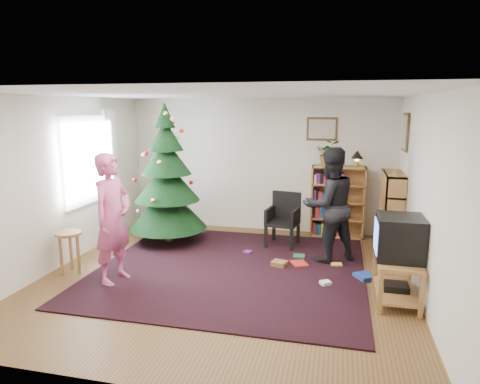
% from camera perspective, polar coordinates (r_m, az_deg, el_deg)
% --- Properties ---
extents(floor, '(5.00, 5.00, 0.00)m').
position_cam_1_polar(floor, '(6.11, -1.90, -11.23)').
color(floor, brown).
rests_on(floor, ground).
extents(ceiling, '(5.00, 5.00, 0.00)m').
position_cam_1_polar(ceiling, '(5.65, -2.06, 12.92)').
color(ceiling, white).
rests_on(ceiling, wall_back).
extents(wall_back, '(5.00, 0.02, 2.50)m').
position_cam_1_polar(wall_back, '(8.16, 2.60, 3.58)').
color(wall_back, silver).
rests_on(wall_back, floor).
extents(wall_front, '(5.00, 0.02, 2.50)m').
position_cam_1_polar(wall_front, '(3.47, -12.86, -7.21)').
color(wall_front, silver).
rests_on(wall_front, floor).
extents(wall_left, '(0.02, 5.00, 2.50)m').
position_cam_1_polar(wall_left, '(6.83, -22.68, 1.23)').
color(wall_left, silver).
rests_on(wall_left, floor).
extents(wall_right, '(0.02, 5.00, 2.50)m').
position_cam_1_polar(wall_right, '(5.65, 23.32, -0.74)').
color(wall_right, silver).
rests_on(wall_right, floor).
extents(rug, '(3.80, 3.60, 0.02)m').
position_cam_1_polar(rug, '(6.37, -1.19, -10.15)').
color(rug, black).
rests_on(rug, floor).
extents(window_pane, '(0.04, 1.20, 1.40)m').
position_cam_1_polar(window_pane, '(7.27, -19.89, 3.98)').
color(window_pane, silver).
rests_on(window_pane, wall_left).
extents(curtain, '(0.06, 0.35, 1.60)m').
position_cam_1_polar(curtain, '(7.84, -16.88, 4.64)').
color(curtain, white).
rests_on(curtain, wall_left).
extents(picture_back, '(0.55, 0.03, 0.42)m').
position_cam_1_polar(picture_back, '(7.94, 10.89, 8.26)').
color(picture_back, '#4C3319').
rests_on(picture_back, wall_back).
extents(picture_right, '(0.03, 0.50, 0.60)m').
position_cam_1_polar(picture_right, '(7.28, 21.20, 7.46)').
color(picture_right, '#4C3319').
rests_on(picture_right, wall_right).
extents(christmas_tree, '(1.34, 1.34, 2.42)m').
position_cam_1_polar(christmas_tree, '(7.46, -9.69, 0.85)').
color(christmas_tree, '#3F2816').
rests_on(christmas_tree, rug).
extents(bookshelf_back, '(0.95, 0.30, 1.30)m').
position_cam_1_polar(bookshelf_back, '(7.97, 12.88, -1.16)').
color(bookshelf_back, '#A7733B').
rests_on(bookshelf_back, floor).
extents(bookshelf_right, '(0.30, 0.95, 1.30)m').
position_cam_1_polar(bookshelf_right, '(7.43, 19.49, -2.42)').
color(bookshelf_right, '#A7733B').
rests_on(bookshelf_right, floor).
extents(tv_stand, '(0.50, 0.90, 0.55)m').
position_cam_1_polar(tv_stand, '(5.63, 20.16, -10.37)').
color(tv_stand, '#A7733B').
rests_on(tv_stand, floor).
extents(crt_tv, '(0.54, 0.59, 0.51)m').
position_cam_1_polar(crt_tv, '(5.48, 20.47, -5.68)').
color(crt_tv, black).
rests_on(crt_tv, tv_stand).
extents(armchair, '(0.57, 0.57, 0.91)m').
position_cam_1_polar(armchair, '(7.36, 5.80, -3.35)').
color(armchair, black).
rests_on(armchair, rug).
extents(stool, '(0.36, 0.36, 0.61)m').
position_cam_1_polar(stool, '(6.55, -21.83, -6.13)').
color(stool, '#A7733B').
rests_on(stool, floor).
extents(person_standing, '(0.53, 0.71, 1.76)m').
position_cam_1_polar(person_standing, '(5.93, -16.61, -3.45)').
color(person_standing, '#C95081').
rests_on(person_standing, rug).
extents(person_by_chair, '(1.08, 1.02, 1.76)m').
position_cam_1_polar(person_by_chair, '(6.60, 11.82, -1.74)').
color(person_by_chair, black).
rests_on(person_by_chair, rug).
extents(potted_plant, '(0.43, 0.38, 0.46)m').
position_cam_1_polar(potted_plant, '(7.83, 11.69, 5.11)').
color(potted_plant, gray).
rests_on(potted_plant, bookshelf_back).
extents(table_lamp, '(0.22, 0.22, 0.29)m').
position_cam_1_polar(table_lamp, '(7.84, 15.35, 4.69)').
color(table_lamp, '#A57F33').
rests_on(table_lamp, bookshelf_back).
extents(floor_clutter, '(1.99, 1.20, 0.08)m').
position_cam_1_polar(floor_clutter, '(6.50, 8.76, -9.56)').
color(floor_clutter, '#A51E19').
rests_on(floor_clutter, rug).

